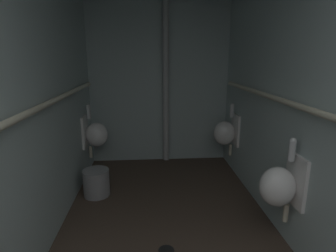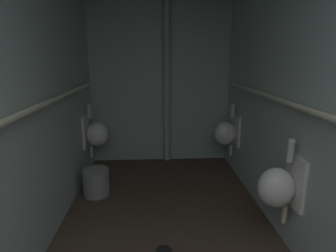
# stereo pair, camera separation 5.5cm
# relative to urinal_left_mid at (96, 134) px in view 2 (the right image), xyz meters

# --- Properties ---
(wall_left) EXTENTS (0.06, 4.55, 2.55)m
(wall_left) POSITION_rel_urinal_left_mid_xyz_m (-0.18, -1.70, 0.68)
(wall_left) COLOR #ACBFBE
(wall_left) RESTS_ON ground
(wall_right) EXTENTS (0.06, 4.55, 2.55)m
(wall_right) POSITION_rel_urinal_left_mid_xyz_m (2.00, -1.70, 0.68)
(wall_right) COLOR #ACBFBE
(wall_right) RESTS_ON ground
(wall_back) EXTENTS (2.24, 0.06, 2.55)m
(wall_back) POSITION_rel_urinal_left_mid_xyz_m (0.91, 0.55, 0.68)
(wall_back) COLOR #ACBFBE
(wall_back) RESTS_ON ground
(urinal_left_mid) EXTENTS (0.32, 0.30, 0.76)m
(urinal_left_mid) POSITION_rel_urinal_left_mid_xyz_m (0.00, 0.00, 0.00)
(urinal_left_mid) COLOR white
(urinal_right_mid) EXTENTS (0.32, 0.30, 0.76)m
(urinal_right_mid) POSITION_rel_urinal_left_mid_xyz_m (1.82, -1.69, 0.00)
(urinal_right_mid) COLOR white
(urinal_right_far) EXTENTS (0.32, 0.30, 0.76)m
(urinal_right_far) POSITION_rel_urinal_left_mid_xyz_m (1.82, -0.05, 0.00)
(urinal_right_far) COLOR white
(supply_pipe_left) EXTENTS (0.06, 3.85, 0.06)m
(supply_pipe_left) POSITION_rel_urinal_left_mid_xyz_m (-0.09, -1.69, 0.66)
(supply_pipe_left) COLOR beige
(supply_pipe_right) EXTENTS (0.06, 3.79, 0.06)m
(supply_pipe_right) POSITION_rel_urinal_left_mid_xyz_m (1.91, -1.72, 0.66)
(supply_pipe_right) COLOR beige
(standpipe_back_wall) EXTENTS (0.09, 0.09, 2.50)m
(standpipe_back_wall) POSITION_rel_urinal_left_mid_xyz_m (1.01, 0.44, 0.68)
(standpipe_back_wall) COLOR #B2B2B2
(standpipe_back_wall) RESTS_ON ground
(floor_drain) EXTENTS (0.14, 0.14, 0.01)m
(floor_drain) POSITION_rel_urinal_left_mid_xyz_m (0.87, -1.67, -0.59)
(floor_drain) COLOR black
(floor_drain) RESTS_ON ground
(waste_bin) EXTENTS (0.31, 0.31, 0.32)m
(waste_bin) POSITION_rel_urinal_left_mid_xyz_m (0.10, -0.62, -0.44)
(waste_bin) COLOR gray
(waste_bin) RESTS_ON ground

